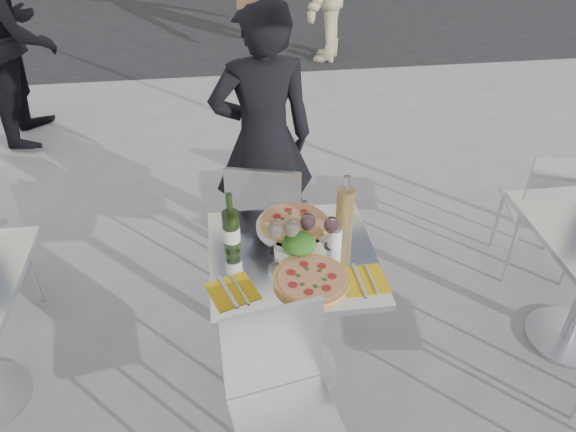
{
  "coord_description": "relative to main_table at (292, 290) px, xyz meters",
  "views": [
    {
      "loc": [
        -0.26,
        -1.86,
        2.31
      ],
      "look_at": [
        0.0,
        0.15,
        0.85
      ],
      "focal_mm": 35.0,
      "sensor_mm": 36.0,
      "label": 1
    }
  ],
  "objects": [
    {
      "name": "ground",
      "position": [
        0.0,
        0.0,
        -0.54
      ],
      "size": [
        80.0,
        80.0,
        0.0
      ],
      "primitive_type": "plane",
      "color": "slate"
    },
    {
      "name": "street_asphalt",
      "position": [
        0.0,
        6.5,
        -0.54
      ],
      "size": [
        24.0,
        5.0,
        0.0
      ],
      "primitive_type": "cube",
      "color": "black",
      "rests_on": "ground"
    },
    {
      "name": "main_table",
      "position": [
        0.0,
        0.0,
        0.0
      ],
      "size": [
        0.72,
        0.72,
        0.75
      ],
      "color": "#B7BABF",
      "rests_on": "ground"
    },
    {
      "name": "chair_far",
      "position": [
        -0.05,
        0.63,
        -0.03
      ],
      "size": [
        0.48,
        0.49,
        0.87
      ],
      "rotation": [
        0.0,
        0.0,
        2.88
      ],
      "color": "silver",
      "rests_on": "ground"
    },
    {
      "name": "chair_near",
      "position": [
        -0.12,
        -0.54,
        -0.02
      ],
      "size": [
        0.46,
        0.47,
        0.87
      ],
      "rotation": [
        0.0,
        0.0,
        0.19
      ],
      "color": "silver",
      "rests_on": "ground"
    },
    {
      "name": "side_chair_rfar",
      "position": [
        1.54,
        0.52,
        -0.02
      ],
      "size": [
        0.48,
        0.49,
        0.88
      ],
      "rotation": [
        0.0,
        0.0,
        2.93
      ],
      "color": "silver",
      "rests_on": "ground"
    },
    {
      "name": "woman_diner",
      "position": [
        -0.04,
        0.95,
        0.27
      ],
      "size": [
        0.62,
        0.44,
        1.61
      ],
      "primitive_type": "imported",
      "rotation": [
        0.0,
        0.0,
        3.24
      ],
      "color": "black",
      "rests_on": "ground"
    },
    {
      "name": "pedestrian_a",
      "position": [
        -1.85,
        2.89,
        0.33
      ],
      "size": [
        0.66,
        0.85,
        1.74
      ],
      "primitive_type": "imported",
      "rotation": [
        0.0,
        0.0,
        1.57
      ],
      "color": "black",
      "rests_on": "ground"
    },
    {
      "name": "pizza_near",
      "position": [
        0.05,
        -0.18,
        0.22
      ],
      "size": [
        0.32,
        0.32,
        0.02
      ],
      "color": "tan",
      "rests_on": "main_table"
    },
    {
      "name": "pizza_far",
      "position": [
        0.03,
        0.2,
        0.23
      ],
      "size": [
        0.35,
        0.35,
        0.03
      ],
      "color": "white",
      "rests_on": "main_table"
    },
    {
      "name": "salad_plate",
      "position": [
        0.03,
        0.02,
        0.25
      ],
      "size": [
        0.22,
        0.22,
        0.09
      ],
      "color": "white",
      "rests_on": "main_table"
    },
    {
      "name": "wine_bottle",
      "position": [
        -0.26,
        0.07,
        0.32
      ],
      "size": [
        0.07,
        0.08,
        0.29
      ],
      "color": "#355A22",
      "rests_on": "main_table"
    },
    {
      "name": "carafe",
      "position": [
        0.26,
        0.14,
        0.33
      ],
      "size": [
        0.08,
        0.08,
        0.29
      ],
      "color": "tan",
      "rests_on": "main_table"
    },
    {
      "name": "sugar_shaker",
      "position": [
        0.19,
        0.04,
        0.26
      ],
      "size": [
        0.06,
        0.06,
        0.11
      ],
      "color": "white",
      "rests_on": "main_table"
    },
    {
      "name": "wineglass_white_a",
      "position": [
        -0.07,
        0.04,
        0.32
      ],
      "size": [
        0.07,
        0.07,
        0.16
      ],
      "color": "white",
      "rests_on": "main_table"
    },
    {
      "name": "wineglass_white_b",
      "position": [
        0.0,
        0.04,
        0.32
      ],
      "size": [
        0.07,
        0.07,
        0.16
      ],
      "color": "white",
      "rests_on": "main_table"
    },
    {
      "name": "wineglass_red_a",
      "position": [
        0.08,
        0.08,
        0.32
      ],
      "size": [
        0.07,
        0.07,
        0.16
      ],
      "color": "white",
      "rests_on": "main_table"
    },
    {
      "name": "wineglass_red_b",
      "position": [
        0.17,
        0.04,
        0.32
      ],
      "size": [
        0.07,
        0.07,
        0.16
      ],
      "color": "white",
      "rests_on": "main_table"
    },
    {
      "name": "napkin_left",
      "position": [
        -0.27,
        -0.2,
        0.21
      ],
      "size": [
        0.23,
        0.23,
        0.01
      ],
      "rotation": [
        0.0,
        0.0,
        0.34
      ],
      "color": "gold",
      "rests_on": "main_table"
    },
    {
      "name": "napkin_right",
      "position": [
        0.27,
        -0.2,
        0.21
      ],
      "size": [
        0.19,
        0.2,
        0.01
      ],
      "rotation": [
        0.0,
        0.0,
        0.05
      ],
      "color": "gold",
      "rests_on": "main_table"
    }
  ]
}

